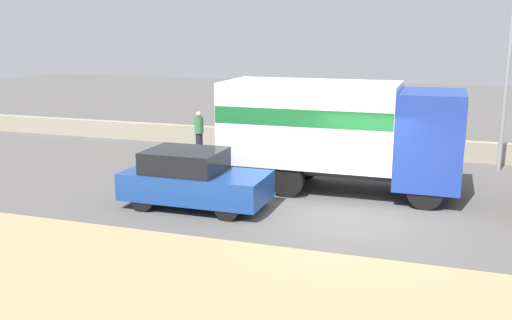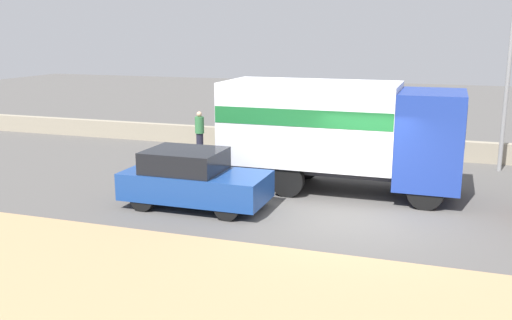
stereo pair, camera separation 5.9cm
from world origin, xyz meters
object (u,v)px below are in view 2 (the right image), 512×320
box_truck (337,128)px  street_lamp (510,52)px  pedestrian (200,131)px  car_hatchback (193,179)px

box_truck → street_lamp: bearing=40.9°
street_lamp → box_truck: (-4.80, -4.16, -2.08)m
street_lamp → pedestrian: 11.29m
street_lamp → box_truck: bearing=-139.1°
street_lamp → pedestrian: bearing=-177.4°
street_lamp → car_hatchback: size_ratio=1.78×
pedestrian → car_hatchback: bearing=-67.1°
pedestrian → box_truck: bearing=-31.4°
box_truck → car_hatchback: (-3.29, -2.84, -1.12)m
car_hatchback → pedestrian: pedestrian is taller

